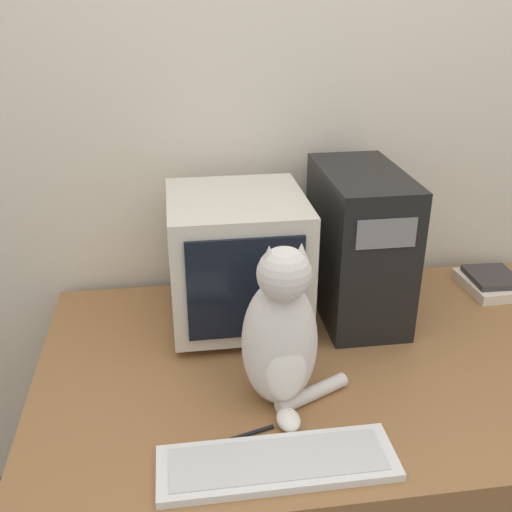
{
  "coord_description": "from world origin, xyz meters",
  "views": [
    {
      "loc": [
        -0.39,
        -0.79,
        1.68
      ],
      "look_at": [
        -0.21,
        0.52,
        1.06
      ],
      "focal_mm": 42.0,
      "sensor_mm": 36.0,
      "label": 1
    }
  ],
  "objects_px": {
    "book_stack": "(490,282)",
    "keyboard": "(277,463)",
    "pen": "(240,437)",
    "computer_tower": "(358,244)",
    "crt_monitor": "(237,259)",
    "cat": "(281,337)"
  },
  "relations": [
    {
      "from": "crt_monitor",
      "to": "computer_tower",
      "type": "distance_m",
      "value": 0.35
    },
    {
      "from": "keyboard",
      "to": "pen",
      "type": "relative_size",
      "value": 3.15
    },
    {
      "from": "crt_monitor",
      "to": "pen",
      "type": "relative_size",
      "value": 2.5
    },
    {
      "from": "cat",
      "to": "pen",
      "type": "xyz_separation_m",
      "value": [
        -0.11,
        -0.11,
        -0.17
      ]
    },
    {
      "from": "keyboard",
      "to": "crt_monitor",
      "type": "bearing_deg",
      "value": 91.16
    },
    {
      "from": "book_stack",
      "to": "keyboard",
      "type": "bearing_deg",
      "value": -140.77
    },
    {
      "from": "crt_monitor",
      "to": "computer_tower",
      "type": "height_order",
      "value": "computer_tower"
    },
    {
      "from": "keyboard",
      "to": "cat",
      "type": "distance_m",
      "value": 0.27
    },
    {
      "from": "crt_monitor",
      "to": "pen",
      "type": "xyz_separation_m",
      "value": [
        -0.05,
        -0.49,
        -0.19
      ]
    },
    {
      "from": "book_stack",
      "to": "computer_tower",
      "type": "bearing_deg",
      "value": -172.66
    },
    {
      "from": "crt_monitor",
      "to": "book_stack",
      "type": "xyz_separation_m",
      "value": [
        0.82,
        0.07,
        -0.17
      ]
    },
    {
      "from": "computer_tower",
      "to": "pen",
      "type": "height_order",
      "value": "computer_tower"
    },
    {
      "from": "cat",
      "to": "keyboard",
      "type": "bearing_deg",
      "value": -104.59
    },
    {
      "from": "pen",
      "to": "book_stack",
      "type": "bearing_deg",
      "value": 32.96
    },
    {
      "from": "keyboard",
      "to": "book_stack",
      "type": "relative_size",
      "value": 2.34
    },
    {
      "from": "computer_tower",
      "to": "pen",
      "type": "xyz_separation_m",
      "value": [
        -0.4,
        -0.5,
        -0.21
      ]
    },
    {
      "from": "computer_tower",
      "to": "book_stack",
      "type": "bearing_deg",
      "value": 7.34
    },
    {
      "from": "computer_tower",
      "to": "cat",
      "type": "relative_size",
      "value": 1.03
    },
    {
      "from": "keyboard",
      "to": "pen",
      "type": "distance_m",
      "value": 0.11
    },
    {
      "from": "cat",
      "to": "book_stack",
      "type": "bearing_deg",
      "value": 27.9
    },
    {
      "from": "cat",
      "to": "book_stack",
      "type": "xyz_separation_m",
      "value": [
        0.76,
        0.45,
        -0.16
      ]
    },
    {
      "from": "book_stack",
      "to": "pen",
      "type": "relative_size",
      "value": 1.35
    }
  ]
}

